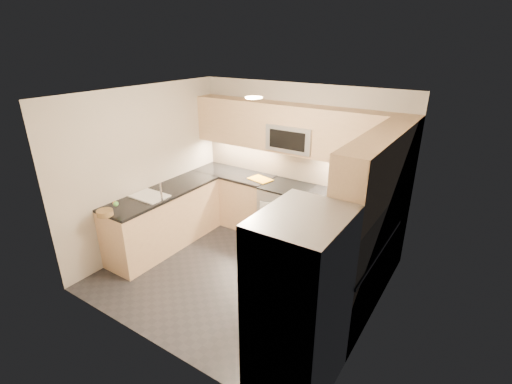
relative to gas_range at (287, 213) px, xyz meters
name	(u,v)px	position (x,y,z in m)	size (l,w,h in m)	color
floor	(243,274)	(0.00, -1.28, -0.46)	(3.60, 3.20, 0.00)	#26262B
ceiling	(240,95)	(0.00, -1.28, 2.04)	(3.60, 3.20, 0.02)	beige
wall_back	(298,162)	(0.00, 0.32, 0.79)	(3.60, 0.02, 2.50)	#BEB4A5
wall_front	(145,247)	(0.00, -2.88, 0.79)	(3.60, 0.02, 2.50)	#BEB4A5
wall_left	(147,169)	(-1.80, -1.28, 0.79)	(0.02, 3.20, 2.50)	#BEB4A5
wall_right	(380,230)	(1.80, -1.28, 0.79)	(0.02, 3.20, 2.50)	#BEB4A5
base_cab_back_left	(234,198)	(-1.09, 0.02, -0.01)	(1.42, 0.60, 0.90)	#DDB285
base_cab_back_right	(351,230)	(1.09, 0.02, -0.01)	(1.42, 0.60, 0.90)	#DDB285
base_cab_right	(350,277)	(1.50, -1.12, -0.01)	(0.60, 1.70, 0.90)	#DDB285
base_cab_peninsula	(165,220)	(-1.50, -1.28, -0.01)	(0.60, 2.00, 0.90)	#DDB285
countertop_back_left	(234,174)	(-1.09, 0.02, 0.47)	(1.42, 0.63, 0.04)	black
countertop_back_right	(354,201)	(1.09, 0.02, 0.47)	(1.42, 0.63, 0.04)	black
countertop_right	(354,243)	(1.50, -1.12, 0.47)	(0.63, 1.70, 0.04)	black
countertop_peninsula	(162,193)	(-1.50, -1.28, 0.47)	(0.63, 2.00, 0.04)	black
upper_cab_back	(294,129)	(0.00, 0.15, 1.37)	(3.60, 0.35, 0.75)	#DDB285
upper_cab_right	(378,168)	(1.62, -1.00, 1.37)	(0.35, 1.95, 0.75)	#DDB285
backsplash_back	(298,165)	(0.00, 0.32, 0.74)	(3.60, 0.01, 0.51)	#C6AC8F
backsplash_right	(391,218)	(1.80, -0.82, 0.74)	(0.01, 2.30, 0.51)	#C6AC8F
gas_range	(287,213)	(0.00, 0.00, 0.00)	(0.76, 0.65, 0.91)	#A0A4A7
range_cooktop	(288,187)	(0.00, 0.00, 0.46)	(0.76, 0.65, 0.03)	black
oven_door_glass	(277,221)	(0.00, -0.33, -0.01)	(0.62, 0.02, 0.45)	black
oven_handle	(276,206)	(0.00, -0.35, 0.26)	(0.02, 0.02, 0.60)	#B2B5BA
microwave	(293,137)	(0.00, 0.12, 1.24)	(0.76, 0.40, 0.40)	#9FA1A7
microwave_door	(287,140)	(0.00, -0.08, 1.24)	(0.60, 0.01, 0.28)	black
refrigerator	(299,305)	(1.45, -2.43, 0.45)	(0.70, 0.90, 1.80)	#96989E
fridge_handle_left	(254,297)	(1.08, -2.61, 0.49)	(0.02, 0.02, 1.20)	#B2B5BA
fridge_handle_right	(274,277)	(1.08, -2.25, 0.49)	(0.02, 0.02, 1.20)	#B2B5BA
sink_basin	(150,200)	(-1.50, -1.53, 0.42)	(0.52, 0.38, 0.16)	white
faucet	(161,192)	(-1.24, -1.53, 0.62)	(0.03, 0.03, 0.28)	silver
utensil_bowl	(390,203)	(1.59, 0.01, 0.57)	(0.28, 0.28, 0.16)	#55A546
cutting_board	(260,179)	(-0.52, -0.01, 0.49)	(0.38, 0.27, 0.01)	orange
fruit_basket	(105,213)	(-1.51, -2.28, 0.52)	(0.21, 0.21, 0.08)	olive
fruit_apple	(115,203)	(-1.50, -2.11, 0.60)	(0.06, 0.06, 0.06)	red
fruit_pear	(116,204)	(-1.48, -2.12, 0.60)	(0.07, 0.07, 0.07)	#54AB49
dish_towel_check	(266,213)	(-0.17, -0.37, 0.10)	(0.20, 0.02, 0.38)	silver
fruit_orange	(115,203)	(-1.50, -2.11, 0.60)	(0.07, 0.07, 0.07)	orange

